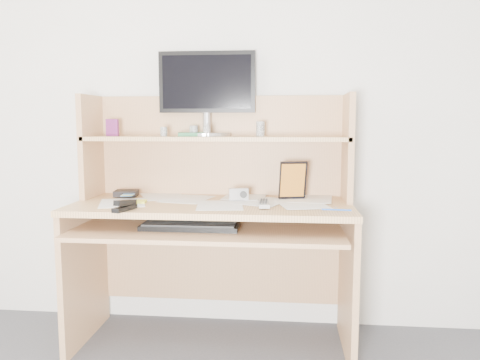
# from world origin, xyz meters

# --- Properties ---
(back_wall) EXTENTS (3.60, 0.04, 2.50)m
(back_wall) POSITION_xyz_m (0.00, 1.80, 1.25)
(back_wall) COLOR silver
(back_wall) RESTS_ON floor
(desk) EXTENTS (1.40, 0.70, 1.30)m
(desk) POSITION_xyz_m (0.00, 1.56, 0.69)
(desk) COLOR tan
(desk) RESTS_ON floor
(paper_clutter) EXTENTS (1.32, 0.54, 0.01)m
(paper_clutter) POSITION_xyz_m (0.00, 1.48, 0.75)
(paper_clutter) COLOR white
(paper_clutter) RESTS_ON desk
(keyboard) EXTENTS (0.47, 0.17, 0.03)m
(keyboard) POSITION_xyz_m (-0.08, 1.32, 0.67)
(keyboard) COLOR black
(keyboard) RESTS_ON desk
(tv_remote) EXTENTS (0.07, 0.18, 0.02)m
(tv_remote) POSITION_xyz_m (0.26, 1.39, 0.76)
(tv_remote) COLOR #969691
(tv_remote) RESTS_ON paper_clutter
(flip_phone) EXTENTS (0.06, 0.10, 0.02)m
(flip_phone) POSITION_xyz_m (-0.41, 1.34, 0.77)
(flip_phone) COLOR #BABABD
(flip_phone) RESTS_ON paper_clutter
(stapler) EXTENTS (0.08, 0.15, 0.05)m
(stapler) POSITION_xyz_m (-0.36, 1.22, 0.78)
(stapler) COLOR black
(stapler) RESTS_ON paper_clutter
(wallet) EXTENTS (0.13, 0.11, 0.03)m
(wallet) POSITION_xyz_m (-0.50, 1.62, 0.77)
(wallet) COLOR black
(wallet) RESTS_ON paper_clutter
(sticky_note_pad) EXTENTS (0.09, 0.09, 0.01)m
(sticky_note_pad) POSITION_xyz_m (-0.38, 1.44, 0.76)
(sticky_note_pad) COLOR #FFE643
(sticky_note_pad) RESTS_ON desk
(digital_camera) EXTENTS (0.11, 0.06, 0.06)m
(digital_camera) POSITION_xyz_m (0.13, 1.55, 0.79)
(digital_camera) COLOR #AFAFB1
(digital_camera) RESTS_ON paper_clutter
(game_case) EXTENTS (0.14, 0.05, 0.20)m
(game_case) POSITION_xyz_m (0.41, 1.60, 0.86)
(game_case) COLOR black
(game_case) RESTS_ON paper_clutter
(blue_pen) EXTENTS (0.13, 0.02, 0.01)m
(blue_pen) POSITION_xyz_m (0.60, 1.29, 0.76)
(blue_pen) COLOR blue
(blue_pen) RESTS_ON paper_clutter
(card_box) EXTENTS (0.07, 0.02, 0.09)m
(card_box) POSITION_xyz_m (-0.57, 1.63, 1.13)
(card_box) COLOR #A81625
(card_box) RESTS_ON desk
(shelf_book) EXTENTS (0.17, 0.21, 0.02)m
(shelf_book) POSITION_xyz_m (-0.14, 1.66, 1.09)
(shelf_book) COLOR #378A54
(shelf_book) RESTS_ON desk
(chip_stack_a) EXTENTS (0.04, 0.04, 0.05)m
(chip_stack_a) POSITION_xyz_m (-0.28, 1.61, 1.11)
(chip_stack_a) COLOR black
(chip_stack_a) RESTS_ON desk
(chip_stack_b) EXTENTS (0.04, 0.04, 0.06)m
(chip_stack_b) POSITION_xyz_m (-0.04, 1.60, 1.11)
(chip_stack_b) COLOR silver
(chip_stack_b) RESTS_ON desk
(chip_stack_c) EXTENTS (0.06, 0.06, 0.06)m
(chip_stack_c) POSITION_xyz_m (-0.13, 1.67, 1.11)
(chip_stack_c) COLOR black
(chip_stack_c) RESTS_ON desk
(chip_stack_d) EXTENTS (0.05, 0.05, 0.08)m
(chip_stack_d) POSITION_xyz_m (0.23, 1.64, 1.12)
(chip_stack_d) COLOR white
(chip_stack_d) RESTS_ON desk
(monitor) EXTENTS (0.53, 0.26, 0.46)m
(monitor) POSITION_xyz_m (-0.07, 1.73, 1.32)
(monitor) COLOR #ABACB0
(monitor) RESTS_ON desk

